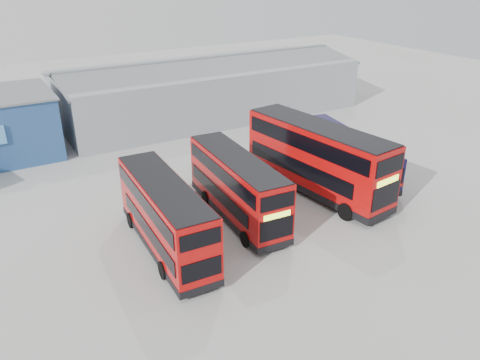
{
  "coord_description": "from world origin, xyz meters",
  "views": [
    {
      "loc": [
        -13.86,
        -23.05,
        14.42
      ],
      "look_at": [
        -0.26,
        -0.21,
        2.1
      ],
      "focal_mm": 35.0,
      "sensor_mm": 36.0,
      "label": 1
    }
  ],
  "objects_px": {
    "maintenance_shed": "(209,89)",
    "double_decker_right": "(317,160)",
    "single_decker_blue": "(345,154)",
    "double_decker_centre": "(237,188)",
    "double_decker_left": "(166,217)"
  },
  "relations": [
    {
      "from": "double_decker_left",
      "to": "single_decker_blue",
      "type": "height_order",
      "value": "double_decker_left"
    },
    {
      "from": "maintenance_shed",
      "to": "double_decker_centre",
      "type": "distance_m",
      "value": 22.72
    },
    {
      "from": "maintenance_shed",
      "to": "double_decker_centre",
      "type": "bearing_deg",
      "value": -113.04
    },
    {
      "from": "double_decker_left",
      "to": "double_decker_right",
      "type": "xyz_separation_m",
      "value": [
        11.61,
        1.5,
        0.39
      ]
    },
    {
      "from": "maintenance_shed",
      "to": "double_decker_left",
      "type": "relative_size",
      "value": 3.15
    },
    {
      "from": "double_decker_left",
      "to": "double_decker_centre",
      "type": "distance_m",
      "value": 5.32
    },
    {
      "from": "single_decker_blue",
      "to": "double_decker_right",
      "type": "bearing_deg",
      "value": 32.23
    },
    {
      "from": "single_decker_blue",
      "to": "double_decker_centre",
      "type": "bearing_deg",
      "value": 21.12
    },
    {
      "from": "double_decker_right",
      "to": "single_decker_blue",
      "type": "relative_size",
      "value": 1.05
    },
    {
      "from": "maintenance_shed",
      "to": "double_decker_right",
      "type": "distance_m",
      "value": 20.76
    },
    {
      "from": "maintenance_shed",
      "to": "double_decker_right",
      "type": "height_order",
      "value": "maintenance_shed"
    },
    {
      "from": "single_decker_blue",
      "to": "double_decker_left",
      "type": "bearing_deg",
      "value": 22.19
    },
    {
      "from": "maintenance_shed",
      "to": "single_decker_blue",
      "type": "bearing_deg",
      "value": -85.37
    },
    {
      "from": "double_decker_centre",
      "to": "single_decker_blue",
      "type": "bearing_deg",
      "value": 13.94
    },
    {
      "from": "double_decker_centre",
      "to": "double_decker_right",
      "type": "height_order",
      "value": "double_decker_right"
    }
  ]
}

